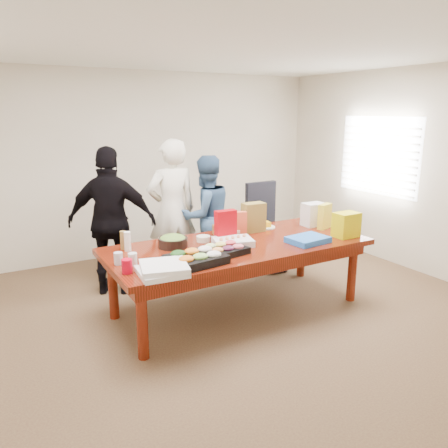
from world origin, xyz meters
TOP-DOWN VIEW (x-y plane):
  - floor at (0.00, 0.00)m, footprint 5.50×5.00m
  - ceiling at (0.00, 0.00)m, footprint 5.50×5.00m
  - wall_back at (0.00, 2.50)m, footprint 5.50×0.04m
  - wall_right at (2.75, 0.00)m, footprint 0.04×5.00m
  - window_panel at (2.72, 0.60)m, footprint 0.03×1.40m
  - window_blinds at (2.68, 0.60)m, footprint 0.04×1.36m
  - conference_table at (0.00, 0.00)m, footprint 2.80×1.20m
  - office_chair at (1.05, 0.90)m, footprint 0.59×0.59m
  - person_center at (-0.24, 1.23)m, footprint 0.66×0.44m
  - person_right at (0.21, 1.16)m, footprint 0.81×0.65m
  - person_left at (-1.04, 1.13)m, footprint 1.10×0.87m
  - veggie_tray at (-0.67, -0.33)m, footprint 0.55×0.46m
  - fruit_tray at (-0.30, -0.22)m, footprint 0.46×0.39m
  - sheet_cake at (-0.08, -0.01)m, footprint 0.47×0.40m
  - salad_bowl at (-0.65, 0.24)m, footprint 0.36×0.36m
  - chip_bag_blue at (0.67, -0.33)m, footprint 0.44×0.35m
  - chip_bag_red at (-0.06, 0.16)m, footprint 0.23×0.10m
  - chip_bag_yellow at (1.23, 0.03)m, footprint 0.21×0.14m
  - chip_bag_orange at (0.18, 0.29)m, footprint 0.19×0.13m
  - mayo_jar at (0.00, 0.30)m, footprint 0.09×0.09m
  - mustard_bottle at (0.38, 0.42)m, footprint 0.06×0.06m
  - dressing_bottle at (-1.12, 0.42)m, footprint 0.07×0.07m
  - ranch_bottle at (-1.10, 0.34)m, footprint 0.08×0.08m
  - banana_bunch at (0.57, 0.42)m, footprint 0.24×0.15m
  - bread_loaf at (0.07, 0.41)m, footprint 0.29×0.17m
  - kraft_bag at (0.41, 0.34)m, footprint 0.27×0.17m
  - red_cup at (-1.30, -0.27)m, footprint 0.11×0.11m
  - clear_cup_a at (-1.19, -0.09)m, footprint 0.09×0.09m
  - clear_cup_b at (-1.30, -0.01)m, footprint 0.10×0.10m
  - pizza_box_lower at (-1.05, -0.45)m, footprint 0.43×0.43m
  - pizza_box_upper at (-1.03, -0.45)m, footprint 0.48×0.48m
  - plate_a at (0.63, 0.41)m, footprint 0.30×0.30m
  - plate_b at (0.57, 0.43)m, footprint 0.29×0.29m
  - dip_bowl_a at (0.11, 0.30)m, footprint 0.17×0.17m
  - dip_bowl_b at (-0.28, 0.26)m, footprint 0.17×0.17m
  - grocery_bag_white at (1.21, 0.21)m, footprint 0.26×0.19m
  - grocery_bag_yellow at (1.19, -0.36)m, footprint 0.28×0.20m

SIDE VIEW (x-z plane):
  - floor at x=0.00m, z-range -0.02..0.00m
  - conference_table at x=0.00m, z-range 0.00..0.75m
  - office_chair at x=1.05m, z-range 0.00..1.13m
  - plate_a at x=0.63m, z-range 0.75..0.76m
  - plate_b at x=0.57m, z-range 0.75..0.77m
  - pizza_box_lower at x=-1.05m, z-range 0.75..0.80m
  - dip_bowl_b at x=-0.28m, z-range 0.75..0.81m
  - chip_bag_blue at x=0.67m, z-range 0.75..0.81m
  - fruit_tray at x=-0.30m, z-range 0.75..0.81m
  - dip_bowl_a at x=0.11m, z-range 0.75..0.82m
  - sheet_cake at x=-0.08m, z-range 0.75..0.82m
  - banana_bunch at x=0.57m, z-range 0.75..0.83m
  - veggie_tray at x=-0.67m, z-range 0.75..0.83m
  - person_right at x=0.21m, z-range 0.00..1.58m
  - salad_bowl at x=-0.65m, z-range 0.75..0.85m
  - bread_loaf at x=0.07m, z-range 0.75..0.86m
  - clear_cup_a at x=-1.19m, z-range 0.75..0.86m
  - clear_cup_b at x=-1.30m, z-range 0.75..0.86m
  - red_cup at x=-1.30m, z-range 0.75..0.88m
  - mayo_jar at x=0.00m, z-range 0.75..0.88m
  - pizza_box_upper at x=-1.03m, z-range 0.80..0.84m
  - mustard_bottle at x=0.38m, z-range 0.75..0.91m
  - dressing_bottle at x=-1.12m, z-range 0.75..0.94m
  - ranch_bottle at x=-1.10m, z-range 0.75..0.95m
  - person_left at x=-1.04m, z-range 0.00..1.74m
  - chip_bag_orange at x=0.18m, z-range 0.75..1.02m
  - grocery_bag_yellow at x=1.19m, z-range 0.75..1.03m
  - grocery_bag_white at x=1.21m, z-range 0.75..1.03m
  - person_center at x=-0.24m, z-range 0.00..1.80m
  - chip_bag_yellow at x=1.23m, z-range 0.75..1.05m
  - chip_bag_red at x=-0.06m, z-range 0.75..1.09m
  - kraft_bag at x=0.41m, z-range 0.75..1.09m
  - wall_back at x=0.00m, z-range 0.00..2.70m
  - wall_right at x=2.75m, z-range 0.00..2.70m
  - window_panel at x=2.72m, z-range 0.95..2.05m
  - window_blinds at x=2.68m, z-range 1.00..2.00m
  - ceiling at x=0.00m, z-range 2.70..2.72m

